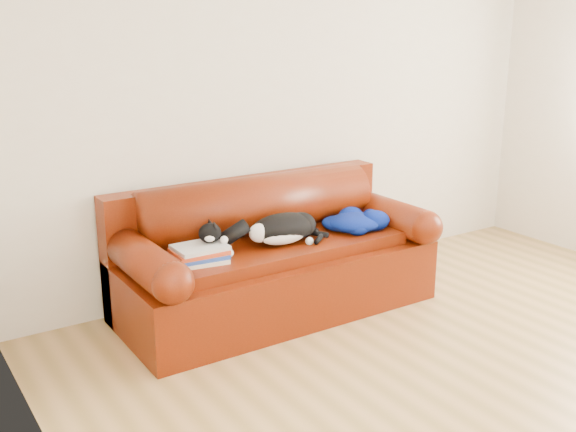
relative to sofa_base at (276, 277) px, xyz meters
name	(u,v)px	position (x,y,z in m)	size (l,w,h in m)	color
ground	(506,380)	(0.55, -1.49, -0.24)	(4.50, 4.50, 0.00)	olive
room_shell	(551,69)	(0.67, -1.48, 1.43)	(4.52, 4.02, 2.61)	beige
sofa_base	(276,277)	(0.00, 0.00, 0.00)	(2.10, 0.90, 0.50)	#3E0C02
sofa_back	(257,225)	(0.00, 0.24, 0.30)	(2.10, 1.01, 0.88)	#3E0C02
book_stack	(199,254)	(-0.61, -0.10, 0.31)	(0.36, 0.30, 0.10)	beige
cat	(282,229)	(-0.01, -0.09, 0.36)	(0.68, 0.29, 0.25)	black
blanket	(356,221)	(0.58, -0.11, 0.32)	(0.46, 0.40, 0.14)	#020448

